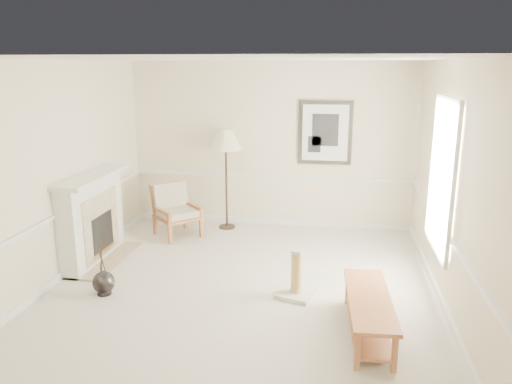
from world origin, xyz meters
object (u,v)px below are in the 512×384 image
(armchair, at_px, (175,208))
(bench, at_px, (369,309))
(floor_lamp, at_px, (226,142))
(scratching_post, at_px, (296,281))
(floor_vase, at_px, (104,283))

(armchair, relative_size, bench, 0.63)
(floor_lamp, xyz_separation_m, scratching_post, (1.45, -2.52, -1.35))
(bench, height_order, scratching_post, scratching_post)
(floor_lamp, relative_size, bench, 1.16)
(floor_vase, relative_size, floor_lamp, 0.47)
(floor_lamp, height_order, bench, floor_lamp)
(floor_lamp, bearing_deg, floor_vase, -108.66)
(floor_lamp, xyz_separation_m, bench, (2.29, -3.31, -1.25))
(armchair, distance_m, scratching_post, 3.05)
(floor_vase, xyz_separation_m, scratching_post, (2.42, 0.35, 0.04))
(floor_lamp, height_order, scratching_post, floor_lamp)
(floor_vase, xyz_separation_m, bench, (3.26, -0.44, 0.14))
(floor_vase, height_order, scratching_post, floor_vase)
(floor_vase, bearing_deg, floor_lamp, 71.34)
(bench, bearing_deg, scratching_post, 136.79)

